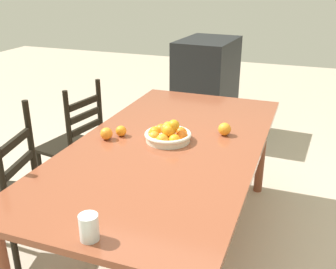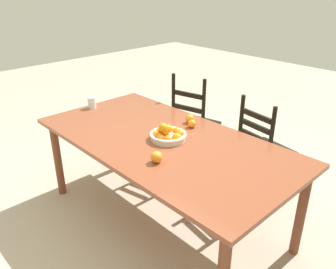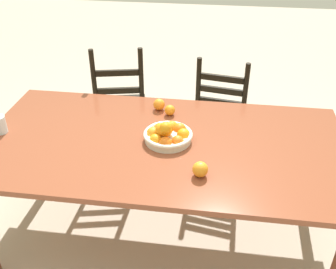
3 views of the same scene
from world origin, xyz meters
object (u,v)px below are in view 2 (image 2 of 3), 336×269
Objects in this scene: chair_by_cabinet at (194,125)px; orange_loose_0 at (190,119)px; orange_loose_1 at (192,124)px; chair_near_window at (262,151)px; dining_table at (164,148)px; drinking_glass at (92,103)px; fruit_bowl at (168,134)px; orange_loose_2 at (156,157)px.

chair_by_cabinet is 13.69× the size of orange_loose_0.
orange_loose_1 is (0.47, -0.55, 0.32)m from chair_by_cabinet.
orange_loose_0 is at bearing 60.97° from chair_near_window.
drinking_glass reaches higher than dining_table.
chair_near_window is 0.94× the size of chair_by_cabinet.
dining_table is 1.00m from chair_by_cabinet.
fruit_bowl reaches higher than orange_loose_0.
chair_by_cabinet is 3.62× the size of fruit_bowl.
orange_loose_0 is 0.96m from drinking_glass.
orange_loose_2 is 1.21m from drinking_glass.
chair_by_cabinet reaches higher than orange_loose_1.
chair_near_window is 0.80m from chair_by_cabinet.
orange_loose_1 is at bearing 95.46° from fruit_bowl.
orange_loose_1 is (0.00, 0.31, 0.11)m from dining_table.
orange_loose_0 is at bearing 24.73° from drinking_glass.
chair_near_window is 12.90× the size of orange_loose_0.
chair_by_cabinet is at bearing 11.53° from chair_near_window.
chair_by_cabinet is at bearing 120.63° from fruit_bowl.
chair_by_cabinet reaches higher than orange_loose_0.
drinking_glass is (-1.18, 0.25, 0.01)m from orange_loose_2.
chair_near_window is at bearing 70.77° from fruit_bowl.
fruit_bowl is (0.03, 0.01, 0.12)m from dining_table.
fruit_bowl is at bearing -73.25° from orange_loose_0.
fruit_bowl is (0.50, -0.84, 0.33)m from chair_by_cabinet.
fruit_bowl is at bearing 124.71° from orange_loose_2.
chair_near_window is at bearing 35.64° from drinking_glass.
dining_table is 2.05× the size of chair_by_cabinet.
fruit_bowl is (-0.30, -0.87, 0.34)m from chair_near_window.
chair_by_cabinet reaches higher than chair_near_window.
chair_by_cabinet is at bearing 121.72° from orange_loose_2.
dining_table is at bearing -90.15° from orange_loose_1.
drinking_glass is at bearing 45.04° from chair_near_window.
orange_loose_2 is at bearing -68.55° from orange_loose_1.
drinking_glass is (-0.48, -0.89, 0.34)m from chair_by_cabinet.
orange_loose_1 is 0.63m from orange_loose_2.
chair_near_window is 0.98m from fruit_bowl.
orange_loose_0 is 1.12× the size of orange_loose_1.
dining_table is 2.17× the size of chair_near_window.
orange_loose_1 is at bearing 89.85° from dining_table.
orange_loose_1 is 0.63× the size of drinking_glass.
drinking_glass reaches higher than orange_loose_1.
chair_by_cabinet is 15.36× the size of orange_loose_1.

